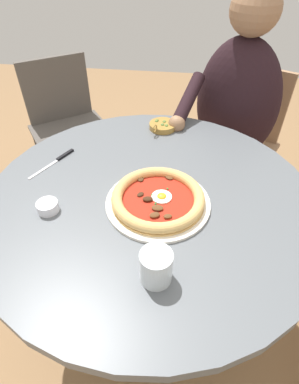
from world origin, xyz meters
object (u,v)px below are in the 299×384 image
at_px(olive_pan, 162,126).
at_px(diner_person, 228,140).
at_px(dining_table, 150,216).
at_px(pizza_on_plate, 158,199).
at_px(water_glass, 156,268).
at_px(cafe_chair_diner, 238,134).
at_px(cafe_chair_spare_far, 67,120).
at_px(ramekin_capers, 48,206).
at_px(steak_knife, 59,159).

height_order(olive_pan, diner_person, diner_person).
distance_m(olive_pan, diner_person, 0.43).
xyz_separation_m(dining_table, pizza_on_plate, (-0.05, -0.03, 0.13)).
distance_m(dining_table, pizza_on_plate, 0.14).
relative_size(dining_table, olive_pan, 7.90).
xyz_separation_m(water_glass, cafe_chair_diner, (1.05, -0.32, -0.24)).
bearing_deg(dining_table, cafe_chair_diner, -26.48).
relative_size(diner_person, cafe_chair_spare_far, 1.47).
bearing_deg(dining_table, water_glass, -170.10).
bearing_deg(diner_person, water_glass, 164.45).
distance_m(ramekin_capers, olive_pan, 0.59).
distance_m(olive_pan, cafe_chair_diner, 0.56).
xyz_separation_m(ramekin_capers, diner_person, (0.75, -0.60, -0.19)).
height_order(diner_person, cafe_chair_diner, diner_person).
bearing_deg(steak_knife, water_glass, -137.31).
relative_size(dining_table, pizza_on_plate, 3.30).
xyz_separation_m(dining_table, olive_pan, (0.40, 0.00, 0.12)).
bearing_deg(dining_table, cafe_chair_spare_far, 36.43).
height_order(water_glass, cafe_chair_diner, cafe_chair_diner).
distance_m(pizza_on_plate, diner_person, 0.76).
relative_size(olive_pan, cafe_chair_spare_far, 0.16).
bearing_deg(steak_knife, pizza_on_plate, -115.44).
distance_m(diner_person, cafe_chair_spare_far, 0.90).
xyz_separation_m(dining_table, water_glass, (-0.30, -0.05, 0.15)).
xyz_separation_m(pizza_on_plate, water_glass, (-0.25, -0.02, 0.02)).
bearing_deg(water_glass, pizza_on_plate, 5.14).
bearing_deg(dining_table, steak_knife, 69.14).
relative_size(ramekin_capers, cafe_chair_spare_far, 0.08).
relative_size(pizza_on_plate, steak_knife, 1.68).
bearing_deg(cafe_chair_spare_far, steak_knife, -160.47).
height_order(dining_table, olive_pan, olive_pan).
relative_size(water_glass, steak_knife, 0.47).
relative_size(dining_table, steak_knife, 5.55).
distance_m(steak_knife, olive_pan, 0.44).
height_order(ramekin_capers, diner_person, diner_person).
xyz_separation_m(cafe_chair_diner, cafe_chair_spare_far, (0.03, 0.95, 0.00)).
relative_size(water_glass, diner_person, 0.07).
bearing_deg(pizza_on_plate, cafe_chair_spare_far, 36.21).
xyz_separation_m(water_glass, ramekin_capers, (0.18, 0.34, -0.02)).
bearing_deg(cafe_chair_diner, olive_pan, 132.72).
height_order(cafe_chair_diner, cafe_chair_spare_far, cafe_chair_diner).
height_order(dining_table, pizza_on_plate, pizza_on_plate).
bearing_deg(ramekin_capers, pizza_on_plate, -77.53).
height_order(steak_knife, ramekin_capers, ramekin_capers).
relative_size(pizza_on_plate, ramekin_capers, 5.01).
distance_m(pizza_on_plate, water_glass, 0.26).
bearing_deg(steak_knife, olive_pan, -51.81).
bearing_deg(pizza_on_plate, ramekin_capers, 102.47).
bearing_deg(cafe_chair_spare_far, pizza_on_plate, -143.79).
xyz_separation_m(pizza_on_plate, diner_person, (0.68, -0.28, -0.19)).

